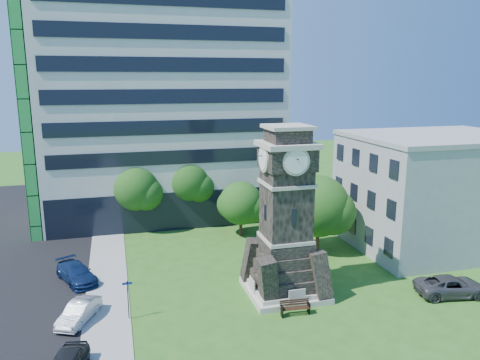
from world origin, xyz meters
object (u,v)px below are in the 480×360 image
object	(u,v)px
car_street_north	(76,273)
park_bench	(295,307)
car_east_lot	(451,286)
clock_tower	(286,223)
street_sign	(128,295)
car_street_mid	(79,312)

from	to	relation	value
car_street_north	park_bench	distance (m)	17.02
car_east_lot	park_bench	distance (m)	11.91
car_east_lot	car_street_north	bearing A→B (deg)	79.68
clock_tower	car_east_lot	bearing A→B (deg)	-17.40
car_street_north	street_sign	size ratio (longest dim) A/B	1.80
car_east_lot	street_sign	distance (m)	22.72
clock_tower	park_bench	bearing A→B (deg)	-98.06
car_street_mid	car_east_lot	xyz separation A→B (m)	(25.64, -3.14, 0.07)
clock_tower	park_bench	xyz separation A→B (m)	(-0.46, -3.27, -4.73)
park_bench	street_sign	distance (m)	10.94
clock_tower	car_east_lot	size ratio (longest dim) A/B	2.38
car_street_north	clock_tower	bearing A→B (deg)	-46.29
park_bench	street_sign	size ratio (longest dim) A/B	0.76
car_street_north	park_bench	size ratio (longest dim) A/B	2.38
clock_tower	car_street_north	world-z (taller)	clock_tower
street_sign	car_street_mid	bearing A→B (deg)	169.52
car_street_north	car_east_lot	world-z (taller)	car_east_lot
clock_tower	park_bench	distance (m)	5.77
car_street_mid	street_sign	bearing A→B (deg)	15.31
car_street_mid	street_sign	xyz separation A→B (m)	(3.09, -0.52, 1.01)
clock_tower	car_street_mid	distance (m)	14.94
clock_tower	car_east_lot	distance (m)	12.84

